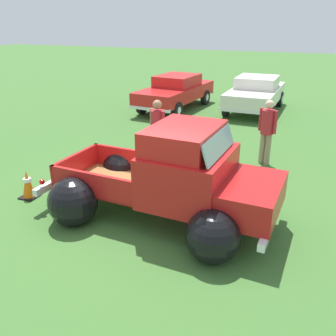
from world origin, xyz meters
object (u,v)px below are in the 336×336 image
Objects in this scene: show_car_0 at (176,91)px; spectator_1 at (267,128)px; show_car_1 at (256,93)px; lane_cone_1 at (194,166)px; vintage_pickup_truck at (176,184)px; spectator_2 at (157,129)px; lane_cone_0 at (28,185)px.

show_car_0 is 2.68× the size of spectator_1.
show_car_1 is at bearing 111.02° from show_car_0.
spectator_1 is 2.30m from lane_cone_1.
show_car_0 is (-3.26, 8.95, 0.03)m from vintage_pickup_truck.
vintage_pickup_truck reaches higher than lane_cone_1.
spectator_2 is (1.87, -6.50, 0.25)m from show_car_0.
spectator_2 reaches higher than lane_cone_0.
lane_cone_0 is at bearing 6.44° from show_car_0.
lane_cone_0 is at bearing -171.59° from vintage_pickup_truck.
vintage_pickup_truck reaches higher than spectator_1.
show_car_1 is 7.46m from spectator_2.
spectator_2 reaches higher than show_car_0.
vintage_pickup_truck is 9.52m from show_car_0.
spectator_1 is 2.77× the size of lane_cone_1.
show_car_0 is at bearing 41.32° from spectator_2.
show_car_1 is at bearing 87.77° from lane_cone_1.
show_car_0 reaches higher than lane_cone_0.
show_car_0 is at bearing 113.50° from lane_cone_1.
show_car_1 is at bearing 14.41° from spectator_2.
show_car_0 reaches higher than lane_cone_1.
lane_cone_0 is at bearing -16.18° from show_car_1.
lane_cone_0 is (-0.09, -9.22, -0.47)m from show_car_0.
spectator_2 is at bearing 23.01° from show_car_0.
spectator_2 is at bearing -8.55° from show_car_1.
show_car_1 reaches higher than lane_cone_1.
show_car_0 is 2.61× the size of spectator_2.
lane_cone_1 is (2.98, -6.85, -0.47)m from show_car_0.
lane_cone_1 is (1.11, -0.35, -0.72)m from spectator_2.
show_car_1 is 10.60m from lane_cone_0.
lane_cone_1 is (3.07, 2.37, 0.00)m from lane_cone_0.
spectator_1 is at bearing 75.40° from vintage_pickup_truck.
show_car_0 is 6.77m from spectator_2.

